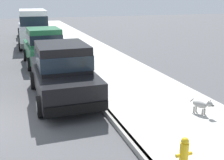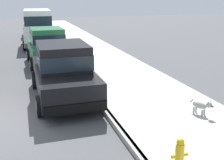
# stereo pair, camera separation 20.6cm
# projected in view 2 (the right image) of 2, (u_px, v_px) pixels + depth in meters

# --- Properties ---
(curb) EXTENTS (0.16, 64.00, 0.14)m
(curb) POSITION_uv_depth(u_px,v_px,m) (101.00, 105.00, 9.02)
(curb) COLOR gray
(curb) RESTS_ON ground
(sidewalk) EXTENTS (3.60, 64.00, 0.14)m
(sidewalk) POSITION_uv_depth(u_px,v_px,m) (153.00, 99.00, 9.54)
(sidewalk) COLOR #B7B5AD
(sidewalk) RESTS_ON ground
(car_black_sedan) EXTENTS (2.05, 4.61, 1.92)m
(car_black_sedan) POSITION_uv_depth(u_px,v_px,m) (63.00, 71.00, 9.62)
(car_black_sedan) COLOR black
(car_black_sedan) RESTS_ON ground
(car_green_hatchback) EXTENTS (2.06, 3.86, 1.88)m
(car_green_hatchback) POSITION_uv_depth(u_px,v_px,m) (47.00, 46.00, 14.48)
(car_green_hatchback) COLOR #23663D
(car_green_hatchback) RESTS_ON ground
(car_white_van) EXTENTS (2.24, 4.95, 2.52)m
(car_white_van) POSITION_uv_depth(u_px,v_px,m) (38.00, 26.00, 19.60)
(car_white_van) COLOR white
(car_white_van) RESTS_ON ground
(car_silver_hatchback) EXTENTS (1.97, 3.81, 1.88)m
(car_silver_hatchback) POSITION_uv_depth(u_px,v_px,m) (34.00, 25.00, 24.60)
(car_silver_hatchback) COLOR #BCBCC1
(car_silver_hatchback) RESTS_ON ground
(dog_grey) EXTENTS (0.40, 0.71, 0.49)m
(dog_grey) POSITION_uv_depth(u_px,v_px,m) (202.00, 105.00, 8.06)
(dog_grey) COLOR #999691
(dog_grey) RESTS_ON sidewalk
(fire_hydrant) EXTENTS (0.34, 0.24, 0.72)m
(fire_hydrant) POSITION_uv_depth(u_px,v_px,m) (179.00, 157.00, 5.40)
(fire_hydrant) COLOR gold
(fire_hydrant) RESTS_ON sidewalk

